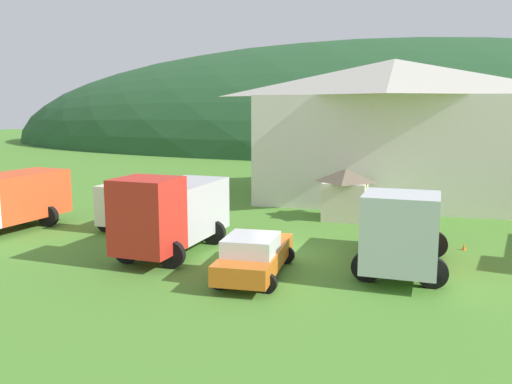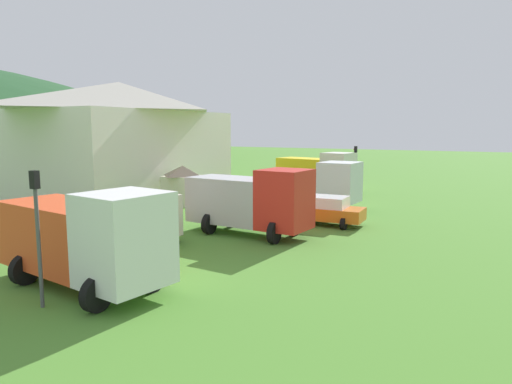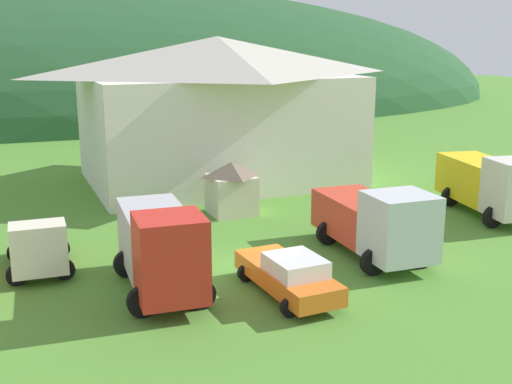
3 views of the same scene
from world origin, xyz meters
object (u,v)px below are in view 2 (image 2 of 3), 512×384
object	(u,v)px
play_shed_cream	(183,185)
service_pickup_orange	(320,210)
traffic_cone_mid_row	(279,202)
flatbed_truck_yellow	(318,170)
heavy_rig_white	(87,237)
tow_truck_silver	(315,184)
depot_building	(121,137)
traffic_light_west	(37,225)
traffic_light_east	(355,164)
crane_truck_red	(253,200)
traffic_cone_near_pickup	(281,199)
light_truck_cream	(139,220)

from	to	relation	value
play_shed_cream	service_pickup_orange	size ratio (longest dim) A/B	0.52
traffic_cone_mid_row	flatbed_truck_yellow	bearing A→B (deg)	-0.02
heavy_rig_white	tow_truck_silver	distance (m)	19.46
depot_building	traffic_cone_mid_row	xyz separation A→B (m)	(2.55, -13.61, -4.83)
heavy_rig_white	traffic_light_west	bearing A→B (deg)	-79.72
traffic_light_east	traffic_light_west	bearing A→B (deg)	179.33
depot_building	crane_truck_red	bearing A→B (deg)	-115.35
crane_truck_red	depot_building	bearing A→B (deg)	158.26
depot_building	traffic_cone_mid_row	size ratio (longest dim) A/B	38.94
depot_building	heavy_rig_white	xyz separation A→B (m)	(-18.13, -16.43, -2.99)
heavy_rig_white	tow_truck_silver	xyz separation A→B (m)	(19.45, -0.64, -0.18)
crane_truck_red	traffic_cone_near_pickup	bearing A→B (deg)	112.71
flatbed_truck_yellow	traffic_cone_near_pickup	world-z (taller)	flatbed_truck_yellow
crane_truck_red	traffic_light_west	distance (m)	11.85
service_pickup_orange	traffic_cone_mid_row	world-z (taller)	service_pickup_orange
light_truck_cream	tow_truck_silver	bearing A→B (deg)	77.03
heavy_rig_white	flatbed_truck_yellow	size ratio (longest dim) A/B	0.97
flatbed_truck_yellow	traffic_cone_mid_row	bearing A→B (deg)	-79.85
depot_building	traffic_cone_mid_row	bearing A→B (deg)	-79.41
light_truck_cream	service_pickup_orange	bearing A→B (deg)	56.37
play_shed_cream	traffic_cone_mid_row	world-z (taller)	play_shed_cream
heavy_rig_white	traffic_light_east	distance (m)	29.39
tow_truck_silver	traffic_light_west	xyz separation A→B (m)	(-21.35, 0.55, 0.94)
service_pickup_orange	play_shed_cream	bearing A→B (deg)	167.30
play_shed_cream	light_truck_cream	world-z (taller)	play_shed_cream
depot_building	crane_truck_red	world-z (taller)	depot_building
traffic_cone_mid_row	traffic_cone_near_pickup	bearing A→B (deg)	17.43
flatbed_truck_yellow	traffic_cone_near_pickup	xyz separation A→B (m)	(-6.83, 0.41, -1.80)
play_shed_cream	flatbed_truck_yellow	bearing A→B (deg)	-23.55
heavy_rig_white	traffic_cone_near_pickup	xyz separation A→B (m)	(21.99, 3.22, -1.84)
depot_building	traffic_cone_near_pickup	distance (m)	14.58
depot_building	traffic_light_east	bearing A→B (deg)	-56.34
play_shed_cream	service_pickup_orange	world-z (taller)	play_shed_cream
heavy_rig_white	traffic_light_west	distance (m)	2.05
play_shed_cream	traffic_cone_near_pickup	distance (m)	7.96
tow_truck_silver	traffic_cone_mid_row	size ratio (longest dim) A/B	15.34
flatbed_truck_yellow	traffic_light_west	distance (m)	30.87
tow_truck_silver	service_pickup_orange	distance (m)	5.82
crane_truck_red	tow_truck_silver	bearing A→B (deg)	95.54
play_shed_cream	light_truck_cream	distance (m)	11.57
service_pickup_orange	traffic_light_west	world-z (taller)	traffic_light_west
traffic_light_west	traffic_light_east	distance (m)	31.28
flatbed_truck_yellow	traffic_cone_near_pickup	size ratio (longest dim) A/B	13.60
depot_building	traffic_cone_near_pickup	size ratio (longest dim) A/B	32.30
play_shed_cream	service_pickup_orange	distance (m)	11.54
heavy_rig_white	light_truck_cream	world-z (taller)	heavy_rig_white
play_shed_cream	heavy_rig_white	size ratio (longest dim) A/B	0.39
tow_truck_silver	flatbed_truck_yellow	size ratio (longest dim) A/B	0.94
play_shed_cream	traffic_light_east	bearing A→B (deg)	-33.57
heavy_rig_white	traffic_cone_mid_row	distance (m)	20.95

